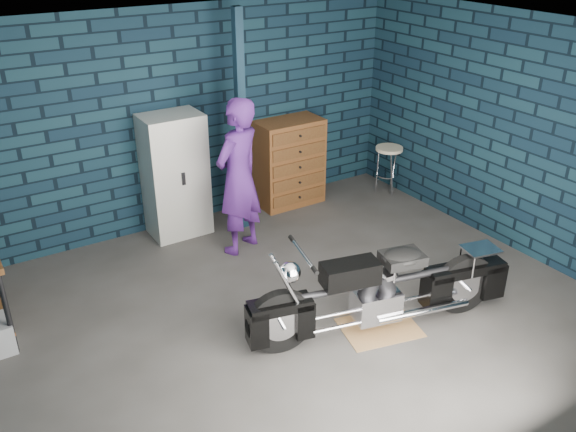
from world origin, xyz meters
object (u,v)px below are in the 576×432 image
at_px(locker, 175,176).
at_px(shop_stool, 388,170).
at_px(person, 238,177).
at_px(motorcycle, 383,284).
at_px(tool_chest, 290,163).

xyz_separation_m(locker, shop_stool, (3.00, -0.45, -0.42)).
relative_size(locker, shop_stool, 2.21).
bearing_deg(person, motorcycle, 76.44).
xyz_separation_m(person, locker, (-0.45, 0.78, -0.16)).
bearing_deg(tool_chest, motorcycle, -105.54).
xyz_separation_m(person, shop_stool, (2.55, 0.33, -0.58)).
bearing_deg(tool_chest, person, -146.62).
height_order(locker, shop_stool, locker).
bearing_deg(locker, motorcycle, -73.91).
bearing_deg(shop_stool, person, -172.56).
height_order(locker, tool_chest, locker).
bearing_deg(locker, person, -60.07).
height_order(motorcycle, shop_stool, motorcycle).
bearing_deg(person, shop_stool, 163.58).
distance_m(motorcycle, locker, 3.02).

